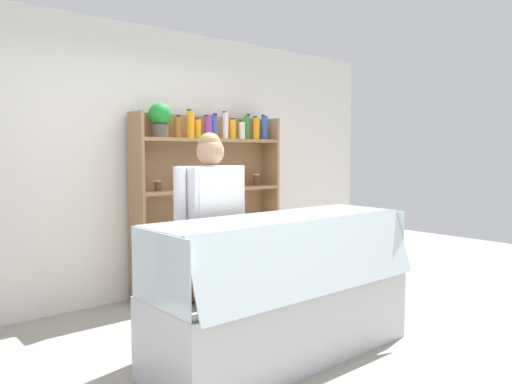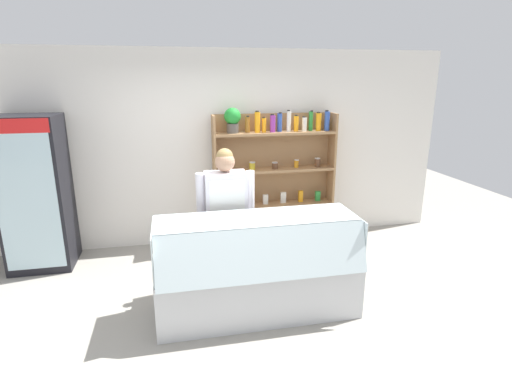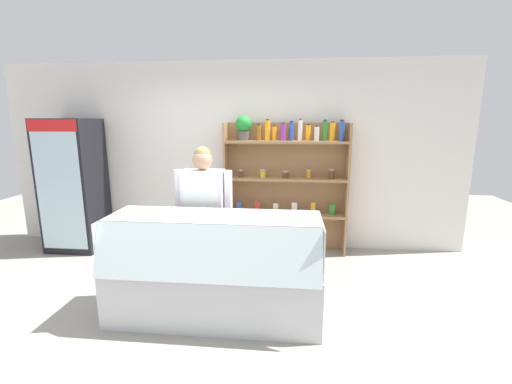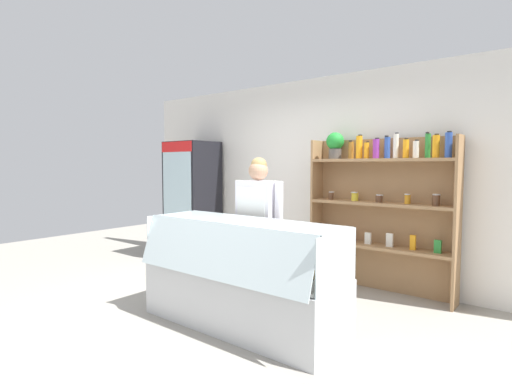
# 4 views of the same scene
# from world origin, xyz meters

# --- Properties ---
(ground_plane) EXTENTS (12.00, 12.00, 0.00)m
(ground_plane) POSITION_xyz_m (0.00, 0.00, 0.00)
(ground_plane) COLOR gray
(back_wall) EXTENTS (6.80, 0.10, 2.70)m
(back_wall) POSITION_xyz_m (0.00, 1.96, 1.35)
(back_wall) COLOR white
(back_wall) RESTS_ON ground
(drinks_fridge) EXTENTS (0.73, 0.66, 1.90)m
(drinks_fridge) POSITION_xyz_m (-2.23, 1.53, 0.95)
(drinks_fridge) COLOR black
(drinks_fridge) RESTS_ON ground
(shelving_unit) EXTENTS (1.72, 0.29, 1.93)m
(shelving_unit) POSITION_xyz_m (0.79, 1.75, 1.09)
(shelving_unit) COLOR #9E754C
(shelving_unit) RESTS_ON ground
(deli_display_case) EXTENTS (1.99, 0.76, 1.01)m
(deli_display_case) POSITION_xyz_m (0.19, -0.08, 0.31)
(deli_display_case) COLOR silver
(deli_display_case) RESTS_ON ground
(shop_clerk) EXTENTS (0.63, 0.25, 1.61)m
(shop_clerk) POSITION_xyz_m (-0.03, 0.47, 0.95)
(shop_clerk) COLOR #383D51
(shop_clerk) RESTS_ON ground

